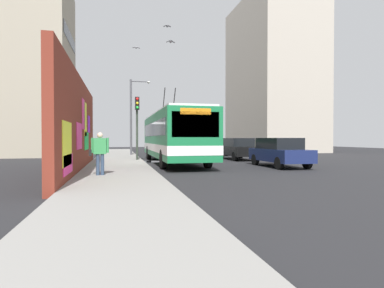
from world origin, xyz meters
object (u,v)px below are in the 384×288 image
(city_bus, at_px, (173,135))
(parked_car_champagne, at_px, (198,145))
(parked_car_black, at_px, (238,148))
(pedestrian_near_wall, at_px, (100,150))
(parked_car_navy, at_px, (279,152))
(parked_car_dark_gray, at_px, (213,146))
(traffic_light, at_px, (137,117))
(street_lamp, at_px, (133,111))

(city_bus, distance_m, parked_car_champagne, 15.31)
(parked_car_black, xyz_separation_m, pedestrian_near_wall, (-9.46, 9.28, 0.27))
(parked_car_navy, xyz_separation_m, parked_car_black, (6.20, -0.00, 0.00))
(parked_car_dark_gray, xyz_separation_m, pedestrian_near_wall, (-15.71, 9.28, 0.27))
(parked_car_champagne, bearing_deg, parked_car_black, 180.00)
(city_bus, distance_m, traffic_light, 2.82)
(traffic_light, xyz_separation_m, street_lamp, (7.04, -0.10, 0.96))
(street_lamp, bearing_deg, traffic_light, 179.21)
(parked_car_navy, relative_size, street_lamp, 0.66)
(parked_car_black, bearing_deg, parked_car_navy, 180.00)
(parked_car_dark_gray, xyz_separation_m, street_lamp, (-0.12, 7.25, 3.06))
(parked_car_black, relative_size, street_lamp, 0.68)
(parked_car_navy, relative_size, pedestrian_near_wall, 2.63)
(city_bus, xyz_separation_m, parked_car_black, (2.30, -5.20, -0.92))
(parked_car_black, bearing_deg, street_lamp, 49.80)
(city_bus, relative_size, parked_car_champagne, 2.51)
(parked_car_navy, height_order, parked_car_black, same)
(parked_car_champagne, bearing_deg, traffic_light, 150.49)
(city_bus, relative_size, street_lamp, 1.83)
(parked_car_navy, height_order, street_lamp, street_lamp)
(traffic_light, bearing_deg, city_bus, -122.78)
(parked_car_dark_gray, height_order, pedestrian_near_wall, pedestrian_near_wall)
(parked_car_black, height_order, parked_car_champagne, same)
(city_bus, distance_m, parked_car_black, 5.76)
(pedestrian_near_wall, distance_m, street_lamp, 15.97)
(parked_car_champagne, bearing_deg, parked_car_dark_gray, 180.00)
(parked_car_dark_gray, relative_size, street_lamp, 0.64)
(city_bus, relative_size, parked_car_dark_gray, 2.88)
(parked_car_black, xyz_separation_m, parked_car_champagne, (12.08, -0.00, 0.00))
(city_bus, xyz_separation_m, street_lamp, (8.43, 2.05, 2.15))
(parked_car_navy, distance_m, parked_car_black, 6.20)
(pedestrian_near_wall, bearing_deg, street_lamp, -7.39)
(traffic_light, bearing_deg, street_lamp, -0.79)
(parked_car_champagne, relative_size, pedestrian_near_wall, 2.92)
(pedestrian_near_wall, bearing_deg, parked_car_navy, -70.64)
(city_bus, xyz_separation_m, traffic_light, (1.38, 2.15, 1.18))
(parked_car_champagne, height_order, street_lamp, street_lamp)
(city_bus, relative_size, pedestrian_near_wall, 7.32)
(traffic_light, bearing_deg, parked_car_black, -82.93)
(parked_car_navy, relative_size, parked_car_black, 0.97)
(parked_car_navy, distance_m, pedestrian_near_wall, 9.84)
(parked_car_dark_gray, xyz_separation_m, parked_car_champagne, (5.83, -0.00, 0.00))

